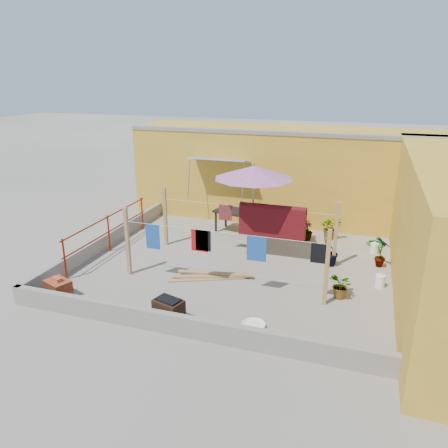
{
  "coord_description": "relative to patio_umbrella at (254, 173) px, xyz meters",
  "views": [
    {
      "loc": [
        3.13,
        -10.46,
        4.94
      ],
      "look_at": [
        -0.47,
        0.3,
        1.05
      ],
      "focal_mm": 35.0,
      "sensor_mm": 36.0,
      "label": 1
    }
  ],
  "objects": [
    {
      "name": "wall_back",
      "position": [
        0.33,
        3.73,
        -0.78
      ],
      "size": [
        11.0,
        3.27,
        3.21
      ],
      "color": "gold",
      "rests_on": "ground"
    },
    {
      "name": "brazier",
      "position": [
        -0.69,
        -4.16,
        -2.12
      ],
      "size": [
        0.69,
        0.56,
        0.54
      ],
      "color": "black",
      "rests_on": "ground"
    },
    {
      "name": "water_jug_a",
      "position": [
        3.53,
        -1.07,
        -2.23
      ],
      "size": [
        0.23,
        0.23,
        0.36
      ],
      "color": "white",
      "rests_on": "ground"
    },
    {
      "name": "ground",
      "position": [
        -0.17,
        -0.96,
        -2.39
      ],
      "size": [
        80.0,
        80.0,
        0.0
      ],
      "primitive_type": "plane",
      "color": "#9E998E",
      "rests_on": "ground"
    },
    {
      "name": "plant_back_b",
      "position": [
        1.34,
        1.6,
        -2.06
      ],
      "size": [
        0.48,
        0.48,
        0.65
      ],
      "primitive_type": "imported",
      "rotation": [
        0.0,
        0.0,
        1.14
      ],
      "color": "#1D601B",
      "rests_on": "ground"
    },
    {
      "name": "parapet_left",
      "position": [
        -4.25,
        -0.96,
        -2.17
      ],
      "size": [
        0.16,
        7.3,
        0.44
      ],
      "primitive_type": "cube",
      "color": "gray",
      "rests_on": "ground"
    },
    {
      "name": "plant_right_b",
      "position": [
        2.22,
        -0.18,
        -1.99
      ],
      "size": [
        0.56,
        0.55,
        0.8
      ],
      "primitive_type": "imported",
      "rotation": [
        0.0,
        0.0,
        3.82
      ],
      "color": "#1D601B",
      "rests_on": "ground"
    },
    {
      "name": "parapet_front",
      "position": [
        -0.17,
        -4.54,
        -2.17
      ],
      "size": [
        8.3,
        0.16,
        0.44
      ],
      "primitive_type": "cube",
      "color": "gray",
      "rests_on": "ground"
    },
    {
      "name": "plant_right_c",
      "position": [
        2.66,
        -1.95,
        -2.08
      ],
      "size": [
        0.72,
        0.73,
        0.62
      ],
      "primitive_type": "imported",
      "rotation": [
        0.0,
        0.0,
        5.38
      ],
      "color": "#1D601B",
      "rests_on": "ground"
    },
    {
      "name": "plant_right_a",
      "position": [
        3.53,
        0.19,
        -1.94
      ],
      "size": [
        0.53,
        0.57,
        0.89
      ],
      "primitive_type": "imported",
      "rotation": [
        0.0,
        0.0,
        2.2
      ],
      "color": "#1D601B",
      "rests_on": "ground"
    },
    {
      "name": "red_railing",
      "position": [
        -4.02,
        -1.16,
        -1.67
      ],
      "size": [
        0.05,
        4.2,
        1.1
      ],
      "color": "maroon",
      "rests_on": "ground"
    },
    {
      "name": "white_basin",
      "position": [
        1.06,
        -3.8,
        -2.34
      ],
      "size": [
        0.51,
        0.51,
        0.09
      ],
      "color": "white",
      "rests_on": "ground"
    },
    {
      "name": "lumber_pile",
      "position": [
        -0.57,
        -1.96,
        -2.32
      ],
      "size": [
        2.04,
        0.97,
        0.13
      ],
      "color": "tan",
      "rests_on": "ground"
    },
    {
      "name": "brick_stack",
      "position": [
        -3.6,
        -4.0,
        -2.17
      ],
      "size": [
        0.69,
        0.6,
        0.51
      ],
      "color": "#9A4023",
      "rests_on": "ground"
    },
    {
      "name": "plant_back_a",
      "position": [
        2.04,
        1.97,
        -2.02
      ],
      "size": [
        0.82,
        0.77,
        0.73
      ],
      "primitive_type": "imported",
      "rotation": [
        0.0,
        0.0,
        0.39
      ],
      "color": "#1D601B",
      "rests_on": "ground"
    },
    {
      "name": "patio_umbrella",
      "position": [
        0.0,
        0.0,
        0.0
      ],
      "size": [
        2.78,
        2.78,
        2.66
      ],
      "color": "gray",
      "rests_on": "ground"
    },
    {
      "name": "green_hose",
      "position": [
        3.41,
        1.84,
        -2.35
      ],
      "size": [
        0.54,
        0.54,
        0.08
      ],
      "color": "#197228",
      "rests_on": "ground"
    },
    {
      "name": "clothesline_rig",
      "position": [
        0.45,
        -0.42,
        -1.33
      ],
      "size": [
        5.09,
        2.35,
        1.8
      ],
      "color": "tan",
      "rests_on": "ground"
    },
    {
      "name": "outdoor_table",
      "position": [
        -0.86,
        1.53,
        -1.71
      ],
      "size": [
        1.72,
        1.12,
        0.74
      ],
      "color": "black",
      "rests_on": "ground"
    },
    {
      "name": "water_jug_b",
      "position": [
        3.38,
        1.14,
        -2.23
      ],
      "size": [
        0.22,
        0.22,
        0.34
      ],
      "color": "white",
      "rests_on": "ground"
    }
  ]
}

